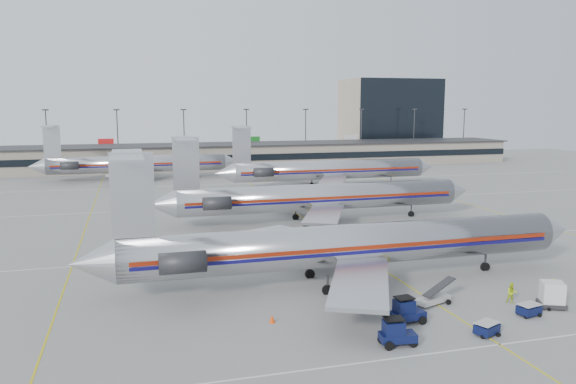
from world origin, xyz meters
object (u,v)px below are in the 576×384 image
object	(u,v)px
jet_second_row	(314,197)
uld_container	(552,295)
tug_center	(406,311)
belt_loader	(434,298)
jet_foreground	(340,245)

from	to	relation	value
jet_second_row	uld_container	distance (m)	38.13
jet_second_row	tug_center	size ratio (longest dim) A/B	17.82
uld_container	belt_loader	world-z (taller)	uld_container
tug_center	belt_loader	xyz separation A→B (m)	(4.15, 3.11, -0.40)
jet_foreground	jet_second_row	world-z (taller)	jet_foreground
belt_loader	tug_center	bearing A→B (deg)	-162.74
jet_foreground	uld_container	bearing A→B (deg)	-35.92
jet_second_row	uld_container	size ratio (longest dim) A/B	18.64
jet_second_row	uld_container	xyz separation A→B (m)	(7.89, -37.22, -2.50)
jet_foreground	uld_container	size ratio (longest dim) A/B	19.07
jet_foreground	belt_loader	size ratio (longest dim) A/B	12.35
jet_second_row	tug_center	xyz separation A→B (m)	(-5.05, -37.06, -2.63)
jet_second_row	belt_loader	distance (m)	34.10
jet_second_row	uld_container	world-z (taller)	jet_second_row
uld_container	belt_loader	size ratio (longest dim) A/B	0.65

